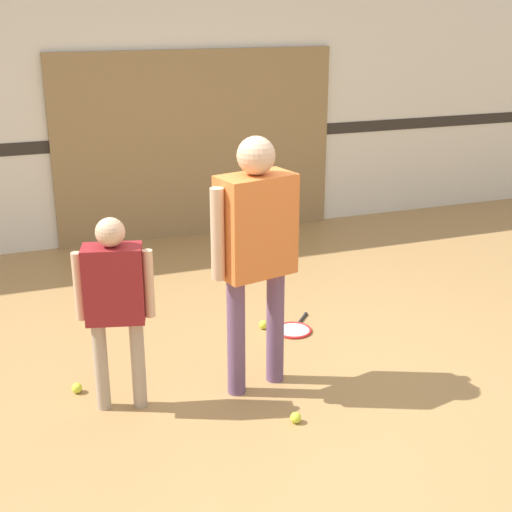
# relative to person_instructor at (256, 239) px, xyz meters

# --- Properties ---
(ground_plane) EXTENTS (16.00, 16.00, 0.00)m
(ground_plane) POSITION_rel_person_instructor_xyz_m (0.11, -0.06, -1.00)
(ground_plane) COLOR #A87F4C
(wall_back) EXTENTS (16.00, 0.07, 3.20)m
(wall_back) POSITION_rel_person_instructor_xyz_m (0.11, 3.25, 0.60)
(wall_back) COLOR silver
(wall_back) RESTS_ON ground_plane
(wall_panel) EXTENTS (2.90, 0.05, 1.89)m
(wall_panel) POSITION_rel_person_instructor_xyz_m (0.53, 3.19, -0.05)
(wall_panel) COLOR #93754C
(wall_panel) RESTS_ON ground_plane
(person_instructor) EXTENTS (0.60, 0.35, 1.61)m
(person_instructor) POSITION_rel_person_instructor_xyz_m (0.00, 0.00, 0.00)
(person_instructor) COLOR #6B4C70
(person_instructor) RESTS_ON ground_plane
(person_student_left) EXTENTS (0.45, 0.26, 1.20)m
(person_student_left) POSITION_rel_person_instructor_xyz_m (-0.85, 0.05, -0.25)
(person_student_left) COLOR tan
(person_student_left) RESTS_ON ground_plane
(racket_spare_on_floor) EXTENTS (0.42, 0.45, 0.03)m
(racket_spare_on_floor) POSITION_rel_person_instructor_xyz_m (0.55, 0.66, -0.99)
(racket_spare_on_floor) COLOR red
(racket_spare_on_floor) RESTS_ON ground_plane
(tennis_ball_near_instructor) EXTENTS (0.07, 0.07, 0.07)m
(tennis_ball_near_instructor) POSITION_rel_person_instructor_xyz_m (0.07, -0.48, -0.97)
(tennis_ball_near_instructor) COLOR #CCE038
(tennis_ball_near_instructor) RESTS_ON ground_plane
(tennis_ball_by_spare_racket) EXTENTS (0.07, 0.07, 0.07)m
(tennis_ball_by_spare_racket) POSITION_rel_person_instructor_xyz_m (0.34, 0.77, -0.97)
(tennis_ball_by_spare_racket) COLOR #CCE038
(tennis_ball_by_spare_racket) RESTS_ON ground_plane
(tennis_ball_stray_left) EXTENTS (0.07, 0.07, 0.07)m
(tennis_ball_stray_left) POSITION_rel_person_instructor_xyz_m (-1.09, 0.31, -0.97)
(tennis_ball_stray_left) COLOR #CCE038
(tennis_ball_stray_left) RESTS_ON ground_plane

